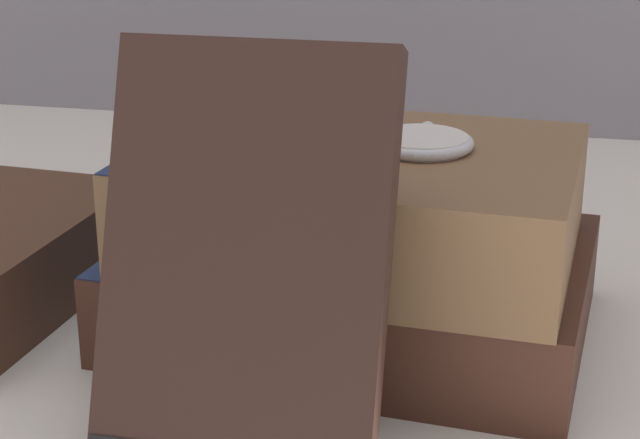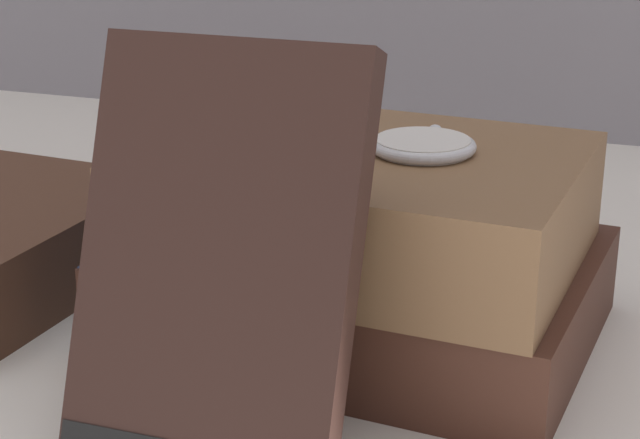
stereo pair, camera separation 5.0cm
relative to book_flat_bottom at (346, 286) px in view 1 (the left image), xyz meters
The scene contains 6 objects.
ground_plane 0.04m from the book_flat_bottom, 148.33° to the right, with size 3.00×3.00×0.00m, color silver.
book_flat_bottom is the anchor object (origin of this frame).
book_flat_top 0.05m from the book_flat_bottom, 71.70° to the right, with size 0.19×0.15×0.05m.
book_leaning_front 0.12m from the book_flat_bottom, 97.56° to the right, with size 0.10×0.07×0.15m.
pocket_watch 0.08m from the book_flat_bottom, ahead, with size 0.05×0.05×0.01m.
reading_glasses 0.17m from the book_flat_bottom, 117.98° to the left, with size 0.09×0.05×0.00m.
Camera 1 is at (0.12, -0.42, 0.22)m, focal length 60.00 mm.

